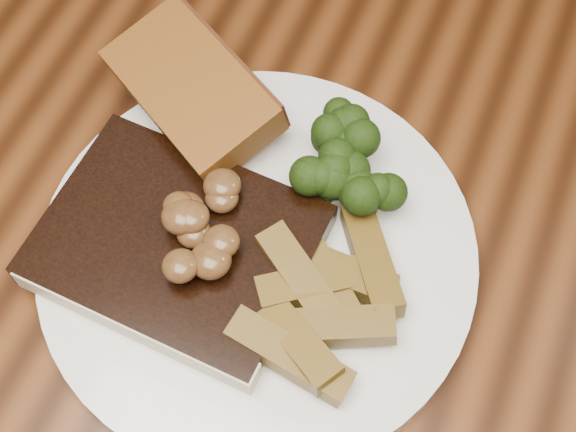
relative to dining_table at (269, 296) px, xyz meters
name	(u,v)px	position (x,y,z in m)	size (l,w,h in m)	color
dining_table	(269,296)	(0.00, 0.00, 0.00)	(1.60, 0.90, 0.75)	#502810
plate	(258,255)	(0.00, -0.01, 0.10)	(0.29, 0.29, 0.01)	white
steak	(177,245)	(-0.05, -0.03, 0.12)	(0.17, 0.13, 0.02)	black
steak_bone	(136,325)	(-0.05, -0.09, 0.11)	(0.16, 0.02, 0.02)	beige
mushroom_pile	(188,214)	(-0.04, -0.02, 0.14)	(0.07, 0.07, 0.03)	brown
garlic_bread	(195,108)	(-0.08, 0.07, 0.12)	(0.12, 0.07, 0.03)	brown
potato_wedges	(340,301)	(0.06, -0.03, 0.12)	(0.10, 0.10, 0.02)	brown
broccoli_cluster	(355,177)	(0.04, 0.05, 0.12)	(0.08, 0.08, 0.04)	#1B310B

